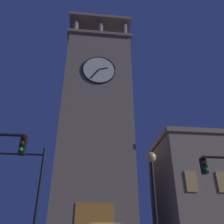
{
  "coord_description": "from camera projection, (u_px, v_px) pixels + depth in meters",
  "views": [
    {
      "loc": [
        1.76,
        19.77,
        1.49
      ],
      "look_at": [
        -1.0,
        -5.58,
        15.28
      ],
      "focal_mm": 36.97,
      "sensor_mm": 36.0,
      "label": 1
    }
  ],
  "objects": [
    {
      "name": "clocktower",
      "position": [
        96.0,
        131.0,
        27.48
      ],
      "size": [
        8.29,
        9.24,
        30.78
      ],
      "color": "gray",
      "rests_on": "ground_plane"
    },
    {
      "name": "traffic_signal_mid",
      "position": [
        18.0,
        183.0,
        12.65
      ],
      "size": [
        3.8,
        0.41,
        6.1
      ],
      "color": "black",
      "rests_on": "ground_plane"
    },
    {
      "name": "street_lamp",
      "position": [
        153.0,
        185.0,
        9.27
      ],
      "size": [
        0.44,
        0.44,
        4.68
      ],
      "color": "black",
      "rests_on": "ground_plane"
    }
  ]
}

